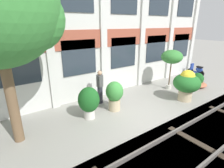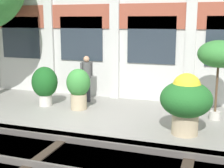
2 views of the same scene
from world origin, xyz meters
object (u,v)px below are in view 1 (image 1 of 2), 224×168
Objects in this scene: potted_plant_glazed_jar at (187,83)px; resident_by_doorway at (100,86)px; potted_plant_tall_urn at (172,58)px; potted_plant_fluted_column at (89,101)px; scooter_near_curb at (197,70)px; potted_plant_ribbed_drum at (114,94)px; potted_plant_wide_bowl at (197,82)px.

resident_by_doorway is (-3.80, 2.29, -0.02)m from potted_plant_glazed_jar.
potted_plant_fluted_column is at bearing -177.24° from potted_plant_tall_urn.
potted_plant_tall_urn is 1.47× the size of potted_plant_glazed_jar.
potted_plant_tall_urn is at bearing 101.36° from scooter_near_curb.
potted_plant_wide_bowl is (6.15, -0.50, -0.44)m from potted_plant_ribbed_drum.
potted_plant_glazed_jar reaches higher than scooter_near_curb.
potted_plant_ribbed_drum is 0.58× the size of potted_plant_tall_urn.
potted_plant_wide_bowl is (1.76, -0.80, -1.61)m from potted_plant_tall_urn.
potted_plant_ribbed_drum is 0.84× the size of potted_plant_glazed_jar.
potted_plant_fluted_column is 1.53m from resident_by_doorway.
potted_plant_tall_urn is 5.81m from potted_plant_fluted_column.
potted_plant_fluted_column is 5.13m from potted_plant_glazed_jar.
potted_plant_fluted_column is 7.48m from potted_plant_wide_bowl.
potted_plant_wide_bowl is 2.67m from potted_plant_glazed_jar.
potted_plant_ribbed_drum is at bearing 99.25° from scooter_near_curb.
potted_plant_tall_urn is (4.38, 0.30, 1.16)m from potted_plant_ribbed_drum.
potted_plant_wide_bowl is at bearing 123.76° from scooter_near_curb.
potted_plant_glazed_jar is (-0.73, -1.57, -1.01)m from potted_plant_tall_urn.
potted_plant_glazed_jar reaches higher than potted_plant_fluted_column.
scooter_near_curb is at bearing 23.91° from potted_plant_glazed_jar.
resident_by_doorway reaches higher than potted_plant_fluted_column.
scooter_near_curb reaches higher than potted_plant_wide_bowl.
potted_plant_tall_urn is 2.01m from potted_plant_glazed_jar.
potted_plant_fluted_column is at bearing -107.11° from resident_by_doorway.
potted_plant_wide_bowl is at bearing -24.53° from potted_plant_tall_urn.
potted_plant_wide_bowl is (7.45, -0.53, -0.45)m from potted_plant_fluted_column.
potted_plant_ribbed_drum is 1.15× the size of potted_plant_wide_bowl.
potted_plant_tall_urn is at bearing 65.12° from potted_plant_glazed_jar.
potted_plant_ribbed_drum is 0.99× the size of scooter_near_curb.
potted_plant_tall_urn is 1.73× the size of scooter_near_curb.
potted_plant_tall_urn is at bearing 23.32° from resident_by_doorway.
potted_plant_glazed_jar is 5.33m from scooter_near_curb.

